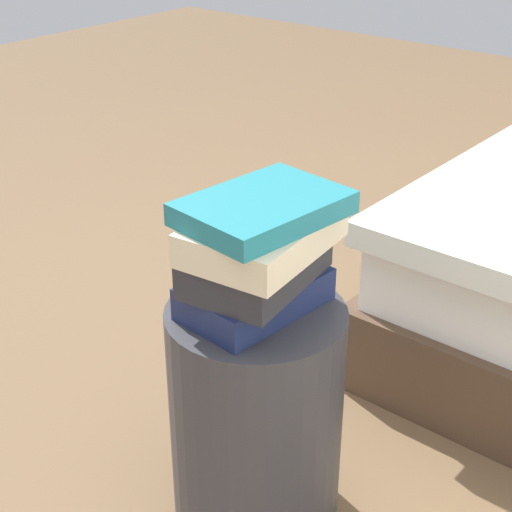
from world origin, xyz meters
The scene contains 6 objects.
ground_plane centered at (0.00, 0.00, 0.00)m, with size 8.00×8.00×0.00m, color brown.
side_table centered at (0.00, 0.00, 0.23)m, with size 0.33×0.33×0.47m, color #333338.
book_navy centered at (-0.01, -0.01, 0.50)m, with size 0.25×0.16×0.06m, color #19234C.
book_charcoal centered at (0.00, 0.00, 0.56)m, with size 0.25×0.17×0.06m, color #28282D.
book_cream centered at (-0.01, 0.01, 0.62)m, with size 0.27×0.18×0.06m, color beige.
book_teal centered at (-0.01, 0.01, 0.67)m, with size 0.27×0.19×0.04m, color #1E727F.
Camera 1 is at (0.91, 0.75, 1.19)m, focal length 55.23 mm.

